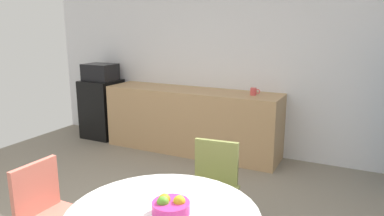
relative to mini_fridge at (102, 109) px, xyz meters
The scene contains 8 objects.
wall_back 2.22m from the mini_fridge, ahead, with size 6.00×0.10×2.60m, color silver.
counter_block 1.61m from the mini_fridge, ahead, with size 2.52×0.60×0.90m, color tan.
mini_fridge is the anchor object (origin of this frame).
microwave 0.59m from the mini_fridge, ahead, with size 0.48×0.38×0.26m, color black.
chair_olive 3.27m from the mini_fridge, 33.98° to the right, with size 0.46×0.46×0.83m.
chair_coral 3.33m from the mini_fridge, 56.67° to the right, with size 0.43×0.43×0.83m.
fruit_bowl 3.99m from the mini_fridge, 44.32° to the right, with size 0.22×0.22×0.11m.
mug_white 2.55m from the mini_fridge, ahead, with size 0.13×0.08×0.09m.
Camera 1 is at (1.75, -1.74, 1.77)m, focal length 33.26 mm.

